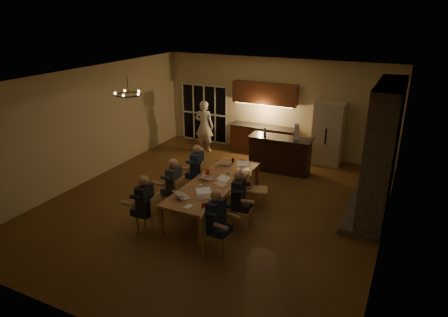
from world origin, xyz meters
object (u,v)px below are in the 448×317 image
(chair_right_far, at_px, (259,189))
(refrigerator, at_px, (328,133))
(chair_left_mid, at_px, (173,194))
(laptop_c, at_px, (207,174))
(chair_right_near, at_px, (213,233))
(redcup_far, at_px, (243,162))
(mug_back, at_px, (216,166))
(can_cola, at_px, (233,160))
(bar_bottle, at_px, (265,131))
(person_left_near, at_px, (145,205))
(redcup_mid, at_px, (208,172))
(laptop_f, at_px, (243,165))
(laptop_d, at_px, (221,180))
(can_silver, at_px, (201,190))
(chair_left_far, at_px, (196,177))
(laptop_e, at_px, (226,160))
(standing_person, at_px, (204,126))
(chair_left_near, at_px, (148,213))
(plate_near, at_px, (216,192))
(plate_left, at_px, (181,194))
(person_right_mid, at_px, (238,199))
(mug_front, at_px, (201,187))
(laptop_b, at_px, (204,193))
(chandelier, at_px, (128,95))
(redcup_near, at_px, (204,205))
(person_left_far, at_px, (197,170))
(person_right_near, at_px, (216,221))
(laptop_a, at_px, (183,193))
(chair_right_mid, at_px, (241,209))
(bar_island, at_px, (280,154))
(person_left_mid, at_px, (174,186))
(mug_mid, at_px, (228,173))
(plate_far, at_px, (243,173))

(chair_right_far, bearing_deg, refrigerator, -30.53)
(chair_left_mid, relative_size, laptop_c, 2.78)
(chair_right_near, distance_m, redcup_far, 3.16)
(mug_back, bearing_deg, can_cola, 66.62)
(bar_bottle, bearing_deg, can_cola, -99.09)
(person_left_near, height_order, redcup_mid, person_left_near)
(redcup_mid, bearing_deg, person_left_near, -103.50)
(chair_left_mid, xyz_separation_m, laptop_f, (1.20, 1.51, 0.42))
(laptop_c, distance_m, can_cola, 1.29)
(laptop_d, distance_m, can_silver, 0.63)
(chair_left_far, bearing_deg, chair_right_near, 22.68)
(laptop_d, xyz_separation_m, laptop_e, (-0.46, 1.24, 0.00))
(standing_person, bearing_deg, chair_left_near, 97.57)
(laptop_e, xyz_separation_m, plate_near, (0.56, -1.69, -0.10))
(redcup_far, bearing_deg, plate_left, -102.33)
(person_left_near, relative_size, person_right_mid, 1.00)
(chair_left_near, height_order, laptop_c, laptop_c)
(refrigerator, distance_m, laptop_e, 3.81)
(chair_right_far, bearing_deg, laptop_d, 120.99)
(laptop_f, height_order, mug_front, laptop_f)
(laptop_c, relative_size, can_silver, 2.67)
(laptop_b, bearing_deg, chandelier, 128.48)
(redcup_near, xyz_separation_m, plate_left, (-0.76, 0.30, -0.05))
(chair_left_mid, xyz_separation_m, laptop_b, (1.09, -0.39, 0.42))
(person_left_far, relative_size, laptop_c, 4.31)
(laptop_c, height_order, plate_left, laptop_c)
(refrigerator, bearing_deg, laptop_f, -113.63)
(person_right_near, height_order, laptop_a, person_right_near)
(chair_left_near, bearing_deg, chair_right_mid, 109.30)
(bar_island, bearing_deg, chair_left_near, -109.38)
(person_left_near, xyz_separation_m, laptop_e, (0.60, 2.80, 0.17))
(mug_back, bearing_deg, chair_left_mid, -111.32)
(bar_island, xyz_separation_m, can_cola, (-0.78, -1.71, 0.27))
(person_left_mid, xyz_separation_m, plate_near, (1.14, -0.02, 0.07))
(chair_right_near, xyz_separation_m, person_left_mid, (-1.65, 1.16, 0.24))
(person_left_far, bearing_deg, laptop_c, 42.94)
(person_left_far, xyz_separation_m, plate_left, (0.48, -1.60, 0.07))
(chair_right_far, bearing_deg, laptop_f, 41.91)
(can_silver, bearing_deg, plate_left, -140.84)
(person_left_far, bearing_deg, laptop_b, 30.21)
(refrigerator, bearing_deg, laptop_e, -122.22)
(plate_left, bearing_deg, laptop_f, 71.65)
(mug_mid, height_order, mug_back, same)
(laptop_c, distance_m, plate_far, 0.98)
(chair_left_mid, relative_size, redcup_near, 7.42)
(chair_right_far, bearing_deg, chair_left_far, 73.98)
(laptop_a, distance_m, redcup_mid, 1.43)
(chair_left_near, bearing_deg, redcup_mid, 154.25)
(chandelier, relative_size, plate_left, 2.84)
(bar_island, xyz_separation_m, chair_right_mid, (0.28, -3.58, -0.10))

